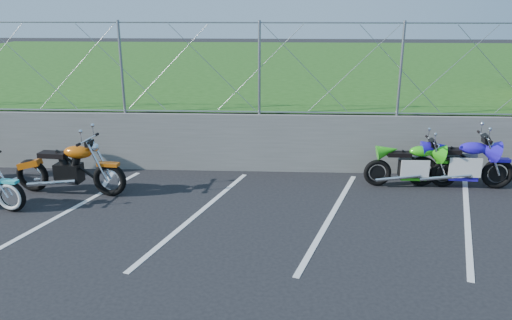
{
  "coord_description": "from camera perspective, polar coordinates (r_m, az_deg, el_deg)",
  "views": [
    {
      "loc": [
        1.45,
        -7.27,
        3.68
      ],
      "look_at": [
        1.03,
        1.3,
        0.94
      ],
      "focal_mm": 35.0,
      "sensor_mm": 36.0,
      "label": 1
    }
  ],
  "objects": [
    {
      "name": "grass_field",
      "position": [
        21.04,
        -1.23,
        9.44
      ],
      "size": [
        30.0,
        20.0,
        1.3
      ],
      "primitive_type": "cube",
      "color": "#1E4C14",
      "rests_on": "ground"
    },
    {
      "name": "retaining_wall",
      "position": [
        11.28,
        -4.71,
        2.08
      ],
      "size": [
        30.0,
        0.22,
        1.3
      ],
      "primitive_type": "cube",
      "color": "#62625D",
      "rests_on": "ground"
    },
    {
      "name": "parking_lines",
      "position": [
        9.05,
        0.97,
        -6.24
      ],
      "size": [
        18.29,
        4.31,
        0.01
      ],
      "color": "silver",
      "rests_on": "ground"
    },
    {
      "name": "sportbike_blue",
      "position": [
        11.03,
        22.47,
        -0.55
      ],
      "size": [
        2.14,
        0.76,
        1.11
      ],
      "rotation": [
        0.0,
        0.0,
        -0.06
      ],
      "color": "black",
      "rests_on": "ground"
    },
    {
      "name": "chain_link_fence",
      "position": [
        10.95,
        -4.93,
        10.42
      ],
      "size": [
        28.0,
        0.03,
        2.0
      ],
      "color": "gray",
      "rests_on": "retaining_wall"
    },
    {
      "name": "sportbike_green",
      "position": [
        10.75,
        17.43,
        -0.72
      ],
      "size": [
        1.92,
        0.69,
        1.0
      ],
      "rotation": [
        0.0,
        0.0,
        0.01
      ],
      "color": "black",
      "rests_on": "ground"
    },
    {
      "name": "naked_orange",
      "position": [
        10.49,
        -20.37,
        -1.1
      ],
      "size": [
        2.32,
        0.79,
        1.16
      ],
      "rotation": [
        0.0,
        0.0,
        -0.11
      ],
      "color": "black",
      "rests_on": "ground"
    },
    {
      "name": "ground",
      "position": [
        8.28,
        -7.69,
        -8.86
      ],
      "size": [
        90.0,
        90.0,
        0.0
      ],
      "primitive_type": "plane",
      "color": "black",
      "rests_on": "ground"
    }
  ]
}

